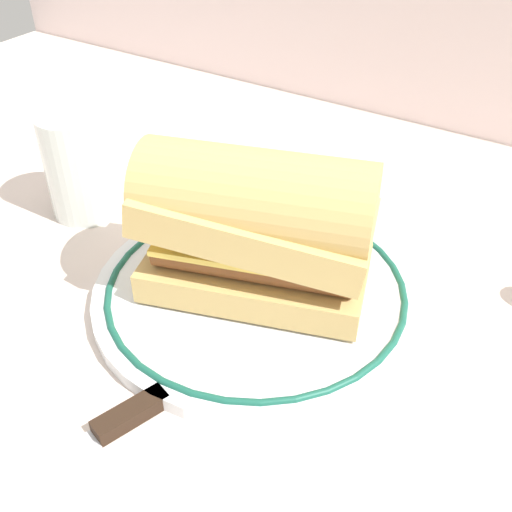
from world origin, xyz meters
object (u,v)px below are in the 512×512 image
plate (256,290)px  drinking_glass (81,171)px  butter_knife (79,446)px  sausage_sandwich (256,224)px

plate → drinking_glass: 0.23m
drinking_glass → butter_knife: bearing=-46.4°
drinking_glass → butter_knife: (0.21, -0.22, -0.04)m
butter_knife → sausage_sandwich: bearing=85.3°
butter_knife → drinking_glass: bearing=133.6°
plate → sausage_sandwich: 0.07m
drinking_glass → butter_knife: 0.30m
sausage_sandwich → butter_knife: 0.21m
plate → drinking_glass: drinking_glass is taller
drinking_glass → plate: bearing=-6.0°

